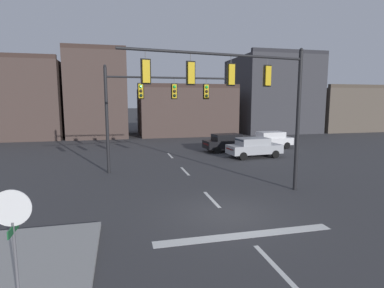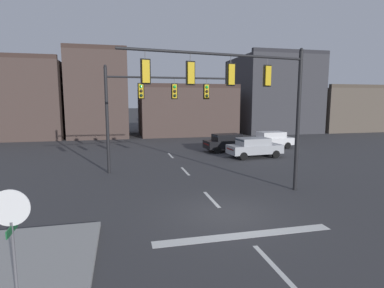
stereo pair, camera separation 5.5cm
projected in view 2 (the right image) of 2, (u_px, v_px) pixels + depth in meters
ground_plane at (226, 214)px, 12.43m from camera, size 400.00×400.00×0.00m
stop_bar_paint at (245, 235)px, 10.50m from camera, size 6.40×0.50×0.01m
lane_centreline at (211, 199)px, 14.36m from camera, size 0.16×26.40×0.01m
signal_mast_near_side at (245, 89)px, 14.11m from camera, size 8.96×1.41×7.16m
signal_mast_far_side at (147, 100)px, 19.53m from camera, size 7.82×0.43×6.81m
stop_sign at (11, 222)px, 6.16m from camera, size 0.76×0.64×2.83m
car_lot_nearside at (254, 147)px, 25.00m from camera, size 4.57×2.20×1.61m
car_lot_middle at (270, 139)px, 29.95m from camera, size 4.54×2.11×1.61m
car_lot_farside at (228, 142)px, 27.97m from camera, size 4.58×2.24×1.61m
building_row at (202, 102)px, 44.14m from camera, size 58.22×12.27×11.46m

